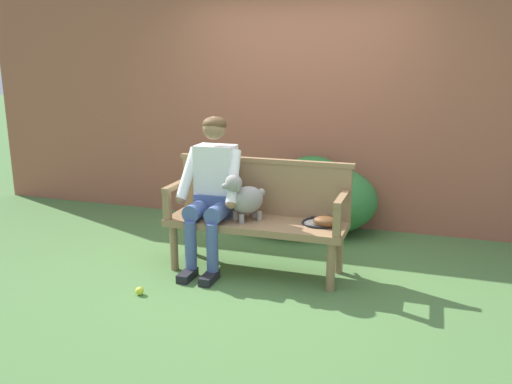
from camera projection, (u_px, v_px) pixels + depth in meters
name	position (u px, v px, depth m)	size (l,w,h in m)	color
ground_plane	(256.00, 271.00, 4.69)	(40.00, 40.00, 0.00)	#4C753D
brick_garden_fence	(304.00, 108.00, 5.91)	(8.00, 0.30, 2.57)	#9E5642
hedge_bush_mid_left	(325.00, 199.00, 5.66)	(1.09, 0.83, 0.73)	#337538
hedge_bush_far_left	(313.00, 193.00, 5.74)	(0.85, 0.61, 0.81)	#286B2D
hedge_bush_mid_right	(293.00, 203.00, 5.79)	(1.09, 1.07, 0.58)	#286B2D
garden_bench	(256.00, 227.00, 4.59)	(1.55, 0.51, 0.47)	#93704C
bench_backrest	(264.00, 186.00, 4.72)	(1.59, 0.06, 0.50)	#93704C
bench_armrest_left_end	(173.00, 193.00, 4.67)	(0.06, 0.51, 0.28)	#93704C
bench_armrest_right_end	(340.00, 208.00, 4.22)	(0.06, 0.51, 0.28)	#93704C
person_seated	(212.00, 187.00, 4.62)	(0.56, 0.65, 1.34)	black
dog_on_bench	(244.00, 197.00, 4.51)	(0.35, 0.38, 0.42)	gray
tennis_racket	(318.00, 222.00, 4.50)	(0.42, 0.56, 0.03)	black
baseball_glove	(326.00, 221.00, 4.40)	(0.22, 0.17, 0.09)	brown
tennis_ball	(140.00, 291.00, 4.20)	(0.07, 0.07, 0.07)	#CCDB33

